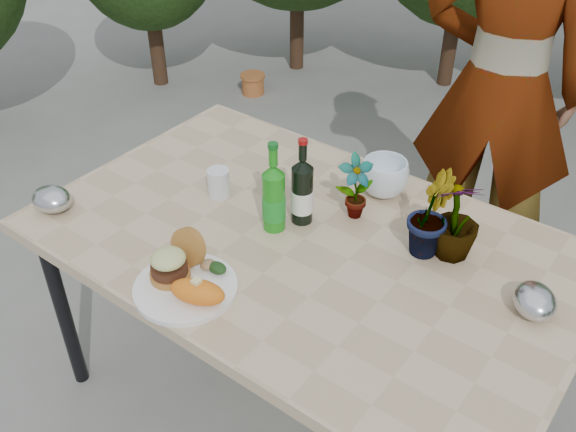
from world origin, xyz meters
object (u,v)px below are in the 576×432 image
Objects in this scene: patio_table at (304,253)px; dinner_plate at (186,288)px; wine_bottle at (302,192)px; person at (501,88)px.

patio_table is 5.71× the size of dinner_plate.
wine_bottle is 1.01m from person.
dinner_plate is at bearing 65.46° from person.
dinner_plate is 1.46m from person.
patio_table is 5.65× the size of wine_bottle.
dinner_plate is at bearing -108.38° from patio_table.
patio_table is 1.09m from person.
dinner_plate is 0.46m from wine_bottle.
person is (0.15, 1.06, 0.19)m from patio_table.
patio_table is at bearing 68.22° from person.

